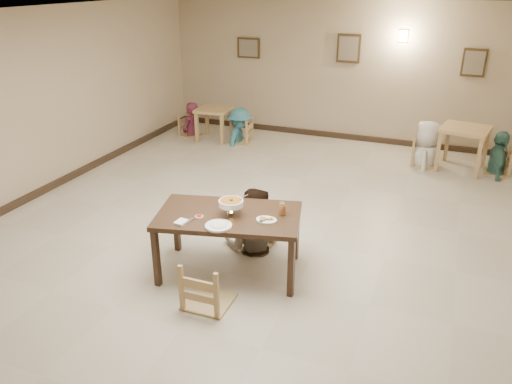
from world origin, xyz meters
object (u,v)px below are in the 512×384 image
at_px(chair_far, 258,215).
at_px(bg_diner_b, 239,108).
at_px(chair_near, 207,262).
at_px(drink_glass, 282,209).
at_px(bg_diner_c, 430,121).
at_px(curry_warmer, 231,203).
at_px(bg_chair_rr, 500,151).
at_px(bg_table_right, 465,135).
at_px(bg_diner_d, 504,131).
at_px(bg_diner_a, 190,102).
at_px(bg_chair_lr, 240,120).
at_px(main_table, 229,220).
at_px(main_diner, 253,189).
at_px(bg_chair_ll, 191,116).
at_px(bg_table_left, 214,114).
at_px(bg_chair_rl, 428,139).

bearing_deg(chair_far, bg_diner_b, 127.00).
distance_m(chair_far, chair_near, 1.48).
bearing_deg(drink_glass, bg_diner_c, 73.76).
height_order(chair_far, bg_diner_b, bg_diner_b).
relative_size(curry_warmer, bg_chair_rr, 0.37).
bearing_deg(bg_diner_b, bg_table_right, -95.27).
relative_size(chair_far, bg_diner_d, 0.54).
bearing_deg(bg_diner_a, bg_chair_lr, 94.72).
distance_m(main_table, chair_far, 0.83).
xyz_separation_m(chair_near, bg_chair_rr, (3.21, 5.64, -0.09)).
relative_size(main_diner, bg_table_right, 1.76).
bearing_deg(chair_far, main_diner, -99.76).
bearing_deg(bg_chair_rr, bg_chair_ll, -92.06).
bearing_deg(bg_chair_lr, bg_diner_d, 85.34).
bearing_deg(bg_diner_a, bg_chair_rr, 96.95).
bearing_deg(curry_warmer, main_diner, 90.64).
bearing_deg(curry_warmer, bg_chair_lr, 112.35).
distance_m(curry_warmer, bg_chair_rr, 5.93).
bearing_deg(bg_chair_lr, main_diner, 20.26).
bearing_deg(bg_diner_c, bg_diner_a, -91.54).
bearing_deg(bg_table_left, bg_diner_c, 0.16).
xyz_separation_m(chair_near, bg_diner_c, (1.92, 5.60, 0.35)).
distance_m(curry_warmer, bg_table_right, 5.54).
distance_m(bg_chair_ll, bg_chair_rl, 5.19).
bearing_deg(bg_chair_rl, chair_near, 158.95).
distance_m(curry_warmer, drink_glass, 0.62).
bearing_deg(bg_diner_b, curry_warmer, -162.96).
bearing_deg(main_table, bg_chair_ll, 109.38).
bearing_deg(main_diner, chair_far, -120.16).
bearing_deg(bg_chair_lr, main_table, 16.68).
distance_m(bg_chair_rl, bg_diner_b, 3.95).
height_order(main_table, bg_chair_ll, bg_chair_ll).
xyz_separation_m(drink_glass, bg_diner_b, (-2.58, 4.67, -0.10)).
height_order(bg_diner_b, bg_diner_c, bg_diner_c).
distance_m(curry_warmer, bg_diner_c, 5.28).
bearing_deg(bg_table_left, bg_chair_rl, 0.16).
height_order(chair_far, main_diner, main_diner).
bearing_deg(bg_chair_rr, bg_diner_d, -92.17).
height_order(chair_near, bg_table_right, chair_near).
relative_size(bg_chair_rl, bg_chair_rr, 1.21).
xyz_separation_m(main_diner, bg_table_left, (-2.63, 4.20, -0.28)).
xyz_separation_m(bg_chair_lr, bg_diner_d, (5.23, 0.06, 0.29)).
relative_size(main_table, main_diner, 1.10).
xyz_separation_m(main_diner, bg_diner_d, (3.23, 4.25, -0.05)).
relative_size(chair_near, bg_chair_rl, 1.00).
xyz_separation_m(main_table, bg_table_right, (2.62, 4.89, -0.03)).
xyz_separation_m(curry_warmer, bg_table_right, (2.57, 4.90, -0.27)).
height_order(curry_warmer, bg_chair_ll, curry_warmer).
bearing_deg(bg_chair_rr, main_diner, -39.35).
xyz_separation_m(bg_table_right, bg_diner_b, (-4.59, -0.00, 0.08)).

